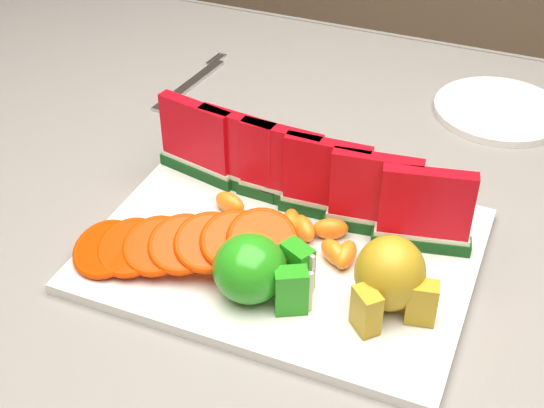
{
  "coord_description": "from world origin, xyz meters",
  "views": [
    {
      "loc": [
        0.21,
        -0.65,
        1.3
      ],
      "look_at": [
        -0.03,
        -0.06,
        0.81
      ],
      "focal_mm": 50.0,
      "sensor_mm": 36.0,
      "label": 1
    }
  ],
  "objects_px": {
    "apple_cluster": "(257,270)",
    "pear_cluster": "(390,277)",
    "side_plate": "(499,110)",
    "platter": "(284,249)",
    "fork": "(192,82)"
  },
  "relations": [
    {
      "from": "pear_cluster",
      "to": "fork",
      "type": "distance_m",
      "value": 0.53
    },
    {
      "from": "platter",
      "to": "pear_cluster",
      "type": "relative_size",
      "value": 3.93
    },
    {
      "from": "apple_cluster",
      "to": "pear_cluster",
      "type": "xyz_separation_m",
      "value": [
        0.12,
        0.03,
        0.01
      ]
    },
    {
      "from": "side_plate",
      "to": "platter",
      "type": "bearing_deg",
      "value": -113.02
    },
    {
      "from": "pear_cluster",
      "to": "side_plate",
      "type": "relative_size",
      "value": 0.48
    },
    {
      "from": "platter",
      "to": "side_plate",
      "type": "xyz_separation_m",
      "value": [
        0.17,
        0.39,
        -0.0
      ]
    },
    {
      "from": "platter",
      "to": "pear_cluster",
      "type": "height_order",
      "value": "pear_cluster"
    },
    {
      "from": "apple_cluster",
      "to": "fork",
      "type": "xyz_separation_m",
      "value": [
        -0.27,
        0.38,
        -0.04
      ]
    },
    {
      "from": "pear_cluster",
      "to": "side_plate",
      "type": "height_order",
      "value": "pear_cluster"
    },
    {
      "from": "side_plate",
      "to": "pear_cluster",
      "type": "bearing_deg",
      "value": -95.19
    },
    {
      "from": "apple_cluster",
      "to": "fork",
      "type": "relative_size",
      "value": 0.53
    },
    {
      "from": "apple_cluster",
      "to": "pear_cluster",
      "type": "relative_size",
      "value": 1.02
    },
    {
      "from": "pear_cluster",
      "to": "side_plate",
      "type": "distance_m",
      "value": 0.44
    },
    {
      "from": "platter",
      "to": "fork",
      "type": "distance_m",
      "value": 0.41
    },
    {
      "from": "pear_cluster",
      "to": "side_plate",
      "type": "bearing_deg",
      "value": 84.81
    }
  ]
}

